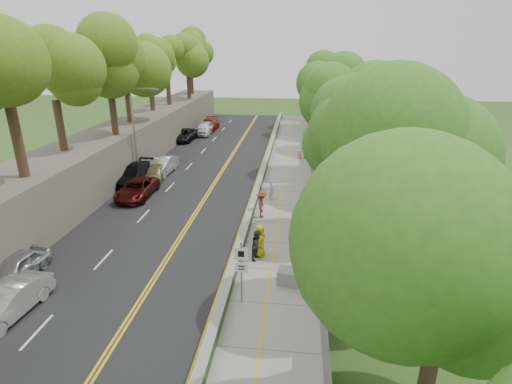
# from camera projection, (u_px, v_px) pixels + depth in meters

# --- Properties ---
(ground) EXTENTS (140.00, 140.00, 0.00)m
(ground) POSITION_uv_depth(u_px,v_px,m) (231.00, 267.00, 21.57)
(ground) COLOR #33511E
(ground) RESTS_ON ground
(road) EXTENTS (11.20, 66.00, 0.04)m
(road) POSITION_uv_depth(u_px,v_px,m) (200.00, 177.00, 36.07)
(road) COLOR black
(road) RESTS_ON ground
(sidewalk) EXTENTS (4.20, 66.00, 0.05)m
(sidewalk) POSITION_uv_depth(u_px,v_px,m) (288.00, 180.00, 35.26)
(sidewalk) COLOR gray
(sidewalk) RESTS_ON ground
(jersey_barrier) EXTENTS (0.42, 66.00, 0.60)m
(jersey_barrier) POSITION_uv_depth(u_px,v_px,m) (262.00, 176.00, 35.40)
(jersey_barrier) COLOR #77C130
(jersey_barrier) RESTS_ON ground
(rock_embankment) EXTENTS (5.00, 66.00, 4.00)m
(rock_embankment) POSITION_uv_depth(u_px,v_px,m) (111.00, 153.00, 36.21)
(rock_embankment) COLOR #595147
(rock_embankment) RESTS_ON ground
(chainlink_fence) EXTENTS (0.04, 66.00, 2.00)m
(chainlink_fence) POSITION_uv_depth(u_px,v_px,m) (312.00, 170.00, 34.70)
(chainlink_fence) COLOR slate
(chainlink_fence) RESTS_ON ground
(trees_embankment) EXTENTS (6.40, 66.00, 13.00)m
(trees_embankment) POSITION_uv_depth(u_px,v_px,m) (104.00, 54.00, 33.17)
(trees_embankment) COLOR olive
(trees_embankment) RESTS_ON rock_embankment
(trees_fenceside) EXTENTS (7.00, 66.00, 14.00)m
(trees_fenceside) POSITION_uv_depth(u_px,v_px,m) (345.00, 100.00, 32.35)
(trees_fenceside) COLOR #458727
(trees_fenceside) RESTS_ON ground
(streetlight) EXTENTS (2.52, 0.22, 8.00)m
(streetlight) POSITION_uv_depth(u_px,v_px,m) (136.00, 127.00, 34.04)
(streetlight) COLOR gray
(streetlight) RESTS_ON ground
(signpost) EXTENTS (0.62, 0.09, 3.10)m
(signpost) POSITION_uv_depth(u_px,v_px,m) (241.00, 266.00, 17.96)
(signpost) COLOR gray
(signpost) RESTS_ON sidewalk
(construction_barrel) EXTENTS (0.52, 0.52, 0.86)m
(construction_barrel) POSITION_uv_depth(u_px,v_px,m) (299.00, 154.00, 41.61)
(construction_barrel) COLOR #D7510B
(construction_barrel) RESTS_ON sidewalk
(concrete_block) EXTENTS (1.25, 1.01, 0.76)m
(concrete_block) POSITION_uv_depth(u_px,v_px,m) (289.00, 277.00, 19.95)
(concrete_block) COLOR slate
(concrete_block) RESTS_ON sidewalk
(car_0) EXTENTS (1.89, 4.05, 1.34)m
(car_0) POSITION_uv_depth(u_px,v_px,m) (16.00, 268.00, 20.18)
(car_0) COLOR #AEAEB3
(car_0) RESTS_ON road
(car_1) EXTENTS (1.92, 4.48, 1.44)m
(car_1) POSITION_uv_depth(u_px,v_px,m) (7.00, 303.00, 17.42)
(car_1) COLOR silver
(car_1) RESTS_ON road
(car_2) EXTENTS (2.27, 4.88, 1.35)m
(car_2) POSITION_uv_depth(u_px,v_px,m) (137.00, 189.00, 31.05)
(car_2) COLOR #4D1010
(car_2) RESTS_ON road
(car_3) EXTENTS (2.26, 5.55, 1.61)m
(car_3) POSITION_uv_depth(u_px,v_px,m) (133.00, 174.00, 34.12)
(car_3) COLOR black
(car_3) RESTS_ON road
(car_4) EXTENTS (1.89, 4.04, 1.34)m
(car_4) POSITION_uv_depth(u_px,v_px,m) (155.00, 173.00, 34.92)
(car_4) COLOR tan
(car_4) RESTS_ON road
(car_5) EXTENTS (1.86, 4.75, 1.54)m
(car_5) POSITION_uv_depth(u_px,v_px,m) (162.00, 166.00, 36.49)
(car_5) COLOR silver
(car_5) RESTS_ON road
(car_6) EXTENTS (2.70, 5.17, 1.39)m
(car_6) POSITION_uv_depth(u_px,v_px,m) (185.00, 135.00, 49.12)
(car_6) COLOR black
(car_6) RESTS_ON road
(car_7) EXTENTS (2.15, 5.29, 1.54)m
(car_7) POSITION_uv_depth(u_px,v_px,m) (209.00, 125.00, 54.86)
(car_7) COLOR maroon
(car_7) RESTS_ON road
(car_8) EXTENTS (1.98, 4.87, 1.66)m
(car_8) POSITION_uv_depth(u_px,v_px,m) (204.00, 128.00, 52.31)
(car_8) COLOR white
(car_8) RESTS_ON road
(painter_0) EXTENTS (0.68, 0.97, 1.87)m
(painter_0) POSITION_uv_depth(u_px,v_px,m) (260.00, 241.00, 22.38)
(painter_0) COLOR #BAB206
(painter_0) RESTS_ON sidewalk
(painter_1) EXTENTS (0.46, 0.63, 1.60)m
(painter_1) POSITION_uv_depth(u_px,v_px,m) (271.00, 190.00, 30.42)
(painter_1) COLOR beige
(painter_1) RESTS_ON sidewalk
(painter_2) EXTENTS (0.90, 1.01, 1.73)m
(painter_2) POSITION_uv_depth(u_px,v_px,m) (257.00, 245.00, 22.04)
(painter_2) COLOR #232428
(painter_2) RESTS_ON sidewalk
(painter_3) EXTENTS (0.78, 1.28, 1.92)m
(painter_3) POSITION_uv_depth(u_px,v_px,m) (262.00, 204.00, 27.33)
(painter_3) COLOR maroon
(painter_3) RESTS_ON sidewalk
(person_far) EXTENTS (1.19, 0.87, 1.88)m
(person_far) POSITION_uv_depth(u_px,v_px,m) (306.00, 149.00, 41.54)
(person_far) COLOR black
(person_far) RESTS_ON sidewalk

